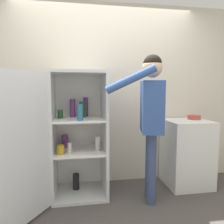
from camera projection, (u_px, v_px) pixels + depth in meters
The scene contains 6 objects.
ground_plane at pixel (119, 218), 2.31m from camera, with size 12.00×12.00×0.00m, color #4C4742.
wall_back at pixel (106, 95), 3.13m from camera, with size 7.00×0.06×2.55m.
refrigerator at pixel (69, 136), 2.67m from camera, with size 1.08×1.18×1.58m.
person at pixel (151, 109), 2.57m from camera, with size 0.74×0.56×1.76m.
counter at pixel (187, 153), 3.08m from camera, with size 0.59×0.57×0.93m.
bowl at pixel (194, 117), 3.13m from camera, with size 0.18×0.18×0.06m.
Camera 1 is at (-0.44, -2.13, 1.36)m, focal length 35.00 mm.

